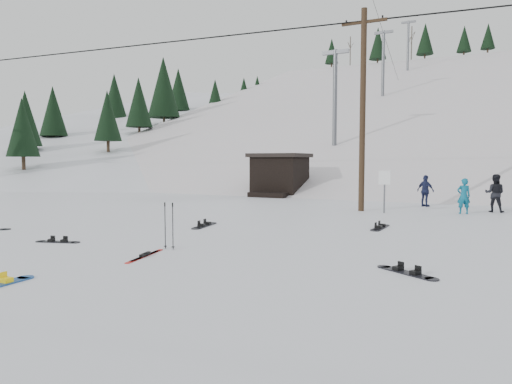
% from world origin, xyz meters
% --- Properties ---
extents(ground, '(200.00, 200.00, 0.00)m').
position_xyz_m(ground, '(0.00, 0.00, 0.00)').
color(ground, white).
rests_on(ground, ground).
extents(ski_slope, '(60.00, 85.24, 65.97)m').
position_xyz_m(ski_slope, '(0.00, 55.00, -12.00)').
color(ski_slope, silver).
rests_on(ski_slope, ground).
extents(ridge_left, '(47.54, 95.03, 58.38)m').
position_xyz_m(ridge_left, '(-36.00, 48.00, -11.00)').
color(ridge_left, white).
rests_on(ridge_left, ground).
extents(treeline_left, '(20.00, 64.00, 10.00)m').
position_xyz_m(treeline_left, '(-34.00, 40.00, 0.00)').
color(treeline_left, black).
rests_on(treeline_left, ground).
extents(treeline_crest, '(50.00, 6.00, 10.00)m').
position_xyz_m(treeline_crest, '(0.00, 86.00, 0.00)').
color(treeline_crest, black).
rests_on(treeline_crest, ski_slope).
extents(utility_pole, '(2.00, 0.26, 9.00)m').
position_xyz_m(utility_pole, '(2.00, 14.00, 4.68)').
color(utility_pole, '#3A2819').
rests_on(utility_pole, ground).
extents(trail_sign, '(0.50, 0.09, 1.85)m').
position_xyz_m(trail_sign, '(3.10, 13.58, 1.27)').
color(trail_sign, '#595B60').
rests_on(trail_sign, ground).
extents(lift_hut, '(3.40, 4.10, 2.75)m').
position_xyz_m(lift_hut, '(-5.00, 20.94, 1.36)').
color(lift_hut, black).
rests_on(lift_hut, ground).
extents(lift_tower_near, '(2.20, 0.36, 8.00)m').
position_xyz_m(lift_tower_near, '(-4.00, 30.00, 7.86)').
color(lift_tower_near, '#595B60').
rests_on(lift_tower_near, ski_slope).
extents(lift_tower_mid, '(2.20, 0.36, 8.00)m').
position_xyz_m(lift_tower_mid, '(-4.00, 50.00, 14.36)').
color(lift_tower_mid, '#595B60').
rests_on(lift_tower_mid, ski_slope).
extents(lift_tower_far, '(2.20, 0.36, 8.00)m').
position_xyz_m(lift_tower_far, '(-4.00, 70.00, 20.86)').
color(lift_tower_far, '#595B60').
rests_on(lift_tower_far, ski_slope).
extents(hero_skis, '(0.39, 1.63, 0.09)m').
position_xyz_m(hero_skis, '(-0.35, 1.89, 0.02)').
color(hero_skis, '#AE1611').
rests_on(hero_skis, ground).
extents(ski_poles, '(0.33, 0.09, 1.21)m').
position_xyz_m(ski_poles, '(-0.40, 2.91, 0.62)').
color(ski_poles, black).
rests_on(ski_poles, ground).
extents(board_scatter_a, '(1.28, 0.57, 0.09)m').
position_xyz_m(board_scatter_a, '(-3.80, 2.30, 0.02)').
color(board_scatter_a, black).
rests_on(board_scatter_a, ground).
extents(board_scatter_b, '(0.53, 1.70, 0.12)m').
position_xyz_m(board_scatter_b, '(-1.80, 6.78, 0.03)').
color(board_scatter_b, black).
rests_on(board_scatter_b, ground).
extents(board_scatter_d, '(1.30, 0.91, 0.10)m').
position_xyz_m(board_scatter_d, '(5.52, 2.95, 0.03)').
color(board_scatter_d, black).
rests_on(board_scatter_d, ground).
extents(board_scatter_f, '(0.38, 1.69, 0.12)m').
position_xyz_m(board_scatter_f, '(3.82, 9.02, 0.03)').
color(board_scatter_f, black).
rests_on(board_scatter_f, ground).
extents(skier_teal, '(0.65, 0.53, 1.53)m').
position_xyz_m(skier_teal, '(6.21, 14.82, 0.77)').
color(skier_teal, '#0C5D7B').
rests_on(skier_teal, ground).
extents(skier_dark, '(0.89, 0.73, 1.69)m').
position_xyz_m(skier_dark, '(7.43, 16.10, 0.84)').
color(skier_dark, black).
rests_on(skier_dark, ground).
extents(skier_navy, '(0.99, 0.78, 1.57)m').
position_xyz_m(skier_navy, '(4.41, 17.34, 0.78)').
color(skier_navy, '#1B2043').
rests_on(skier_navy, ground).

